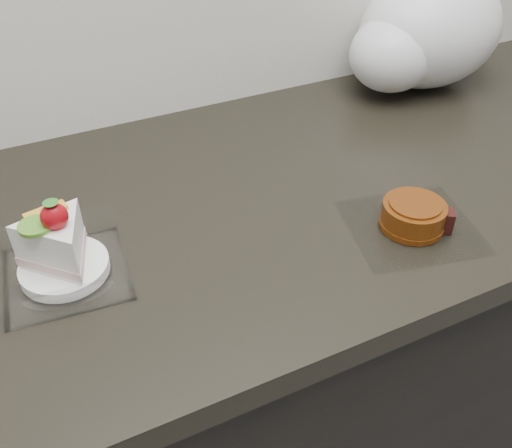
% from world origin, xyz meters
% --- Properties ---
extents(counter, '(2.04, 0.64, 0.90)m').
position_xyz_m(counter, '(0.00, 1.69, 0.45)').
color(counter, black).
rests_on(counter, ground).
extents(cake_tray, '(0.17, 0.17, 0.12)m').
position_xyz_m(cake_tray, '(-0.25, 1.63, 0.93)').
color(cake_tray, white).
rests_on(cake_tray, counter).
extents(mooncake_wrap, '(0.21, 0.20, 0.04)m').
position_xyz_m(mooncake_wrap, '(0.22, 1.52, 0.92)').
color(mooncake_wrap, white).
rests_on(mooncake_wrap, counter).
extents(plastic_bag, '(0.39, 0.33, 0.28)m').
position_xyz_m(plastic_bag, '(0.52, 1.90, 1.01)').
color(plastic_bag, silver).
rests_on(plastic_bag, counter).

